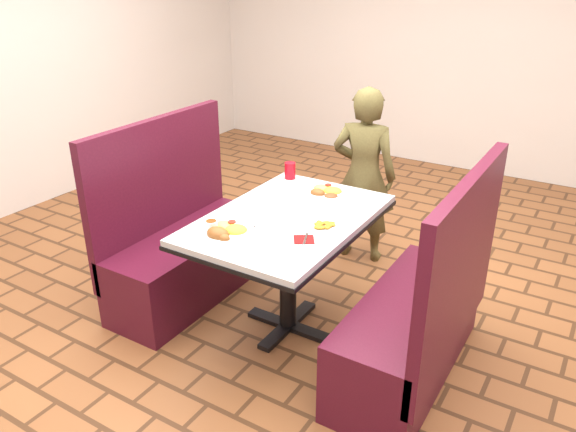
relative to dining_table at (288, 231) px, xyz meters
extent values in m
plane|color=brown|center=(0.00, 0.00, -0.65)|extent=(7.00, 7.00, 0.00)
cube|color=silver|center=(0.00, 3.50, 0.75)|extent=(6.00, 0.04, 2.80)
cube|color=silver|center=(0.00, 0.00, 0.08)|extent=(0.80, 1.20, 0.03)
cube|color=black|center=(0.00, 0.00, 0.05)|extent=(0.81, 1.21, 0.02)
cylinder|color=black|center=(0.00, 0.00, -0.30)|extent=(0.10, 0.10, 0.69)
cube|color=black|center=(0.00, 0.00, -0.64)|extent=(0.55, 0.08, 0.03)
cube|color=black|center=(0.00, 0.00, -0.64)|extent=(0.08, 0.55, 0.03)
cube|color=#4E1124|center=(-0.75, 0.00, -0.43)|extent=(0.45, 1.20, 0.45)
cube|color=#4E1124|center=(-0.97, 0.00, 0.05)|extent=(0.06, 1.20, 0.95)
cube|color=#4E1124|center=(0.75, 0.00, -0.43)|extent=(0.45, 1.20, 0.45)
cube|color=#4E1124|center=(0.97, 0.00, 0.05)|extent=(0.06, 1.20, 0.95)
imported|color=brown|center=(-0.03, 1.09, -0.01)|extent=(0.52, 0.38, 1.29)
cylinder|color=white|center=(-0.15, -0.37, 0.10)|extent=(0.29, 0.29, 0.02)
ellipsoid|color=yellow|center=(-0.12, -0.33, 0.14)|extent=(0.12, 0.12, 0.05)
ellipsoid|color=#A3D053|center=(-0.20, -0.31, 0.13)|extent=(0.12, 0.10, 0.04)
cylinder|color=red|center=(-0.17, -0.29, 0.13)|extent=(0.04, 0.04, 0.01)
ellipsoid|color=brown|center=(-0.16, -0.43, 0.15)|extent=(0.13, 0.10, 0.07)
ellipsoid|color=brown|center=(-0.11, -0.44, 0.14)|extent=(0.07, 0.05, 0.05)
cylinder|color=white|center=(-0.24, -0.38, 0.13)|extent=(0.07, 0.07, 0.04)
cylinder|color=#633212|center=(-0.24, -0.38, 0.16)|extent=(0.06, 0.06, 0.01)
cylinder|color=white|center=(0.03, 0.39, 0.10)|extent=(0.28, 0.28, 0.02)
ellipsoid|color=yellow|center=(0.06, 0.43, 0.14)|extent=(0.11, 0.11, 0.05)
ellipsoid|color=#A3D053|center=(-0.02, 0.44, 0.13)|extent=(0.11, 0.09, 0.04)
cylinder|color=red|center=(0.01, 0.46, 0.13)|extent=(0.04, 0.04, 0.01)
ellipsoid|color=brown|center=(0.09, 0.35, 0.13)|extent=(0.08, 0.08, 0.03)
ellipsoid|color=brown|center=(0.00, 0.34, 0.14)|extent=(0.09, 0.07, 0.05)
cylinder|color=white|center=(0.25, -0.03, 0.10)|extent=(0.18, 0.18, 0.01)
cube|color=#5E0E0E|center=(0.22, -0.21, 0.10)|extent=(0.14, 0.14, 0.00)
cube|color=silver|center=(0.23, -0.20, 0.10)|extent=(0.06, 0.13, 0.00)
cylinder|color=red|center=(-0.31, 0.52, 0.15)|extent=(0.07, 0.07, 0.11)
cube|color=white|center=(0.26, -0.48, 0.10)|extent=(0.23, 0.21, 0.01)
cube|color=silver|center=(-0.07, -0.31, 0.11)|extent=(0.01, 0.17, 0.00)
cube|color=silver|center=(-0.13, -0.35, 0.11)|extent=(0.07, 0.14, 0.00)
camera|label=1|loc=(1.50, -2.44, 1.39)|focal=35.00mm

